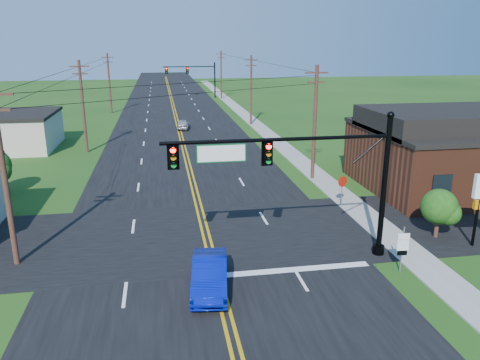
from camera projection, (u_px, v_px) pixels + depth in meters
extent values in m
cube|color=black|center=(176.00, 124.00, 62.71)|extent=(16.00, 220.00, 0.04)
cube|color=black|center=(203.00, 235.00, 26.80)|extent=(70.00, 10.00, 0.04)
cube|color=gray|center=(270.00, 136.00, 54.95)|extent=(2.00, 160.00, 0.08)
cylinder|color=black|center=(384.00, 189.00, 23.43)|extent=(0.28, 0.28, 7.20)
cylinder|color=black|center=(378.00, 250.00, 24.38)|extent=(0.60, 0.60, 0.50)
sphere|color=black|center=(391.00, 115.00, 22.37)|extent=(0.36, 0.36, 0.36)
cylinder|color=black|center=(279.00, 140.00, 21.77)|extent=(11.00, 0.18, 0.18)
cube|color=#04561E|center=(221.00, 153.00, 21.49)|extent=(2.30, 0.06, 0.85)
cylinder|color=black|center=(215.00, 79.00, 91.45)|extent=(0.28, 0.28, 7.20)
cylinder|color=black|center=(215.00, 96.00, 92.41)|extent=(0.60, 0.60, 0.50)
sphere|color=black|center=(215.00, 60.00, 90.40)|extent=(0.36, 0.36, 0.36)
cylinder|color=black|center=(189.00, 67.00, 89.96)|extent=(10.00, 0.18, 0.18)
cube|color=#04561E|center=(172.00, 70.00, 89.60)|extent=(2.30, 0.06, 0.85)
cube|color=#562818|center=(460.00, 159.00, 35.09)|extent=(14.00, 11.00, 4.40)
cube|color=black|center=(465.00, 128.00, 34.42)|extent=(14.20, 11.20, 0.30)
cylinder|color=#3A221A|center=(5.00, 178.00, 22.10)|extent=(0.28, 0.28, 9.00)
cylinder|color=#3A221A|center=(83.00, 107.00, 45.72)|extent=(0.28, 0.28, 9.00)
cube|color=#3A221A|center=(79.00, 66.00, 44.61)|extent=(1.80, 0.12, 0.12)
cube|color=#3A221A|center=(80.00, 74.00, 44.81)|extent=(1.40, 0.12, 0.12)
cylinder|color=#3A221A|center=(109.00, 84.00, 71.23)|extent=(0.28, 0.28, 9.00)
cube|color=#3A221A|center=(107.00, 57.00, 70.12)|extent=(1.80, 0.12, 0.12)
cube|color=#3A221A|center=(108.00, 62.00, 70.32)|extent=(1.40, 0.12, 0.12)
cylinder|color=#3A221A|center=(315.00, 124.00, 36.56)|extent=(0.28, 0.28, 9.00)
cube|color=#3A221A|center=(317.00, 73.00, 35.45)|extent=(1.80, 0.12, 0.12)
cube|color=#3A221A|center=(317.00, 82.00, 35.65)|extent=(1.40, 0.12, 0.12)
cylinder|color=#3A221A|center=(251.00, 91.00, 61.13)|extent=(0.28, 0.28, 9.00)
cube|color=#3A221A|center=(251.00, 60.00, 60.02)|extent=(1.80, 0.12, 0.12)
cube|color=#3A221A|center=(251.00, 65.00, 60.21)|extent=(1.40, 0.12, 0.12)
cylinder|color=#3A221A|center=(221.00, 75.00, 89.47)|extent=(0.28, 0.28, 9.00)
cube|color=#3A221A|center=(221.00, 54.00, 88.36)|extent=(1.80, 0.12, 0.12)
cube|color=#3A221A|center=(221.00, 58.00, 88.56)|extent=(1.40, 0.12, 0.12)
cylinder|color=#3A221A|center=(364.00, 154.00, 42.36)|extent=(0.24, 0.24, 1.85)
sphere|color=#154410|center=(366.00, 135.00, 41.88)|extent=(3.00, 3.00, 3.00)
cylinder|color=#3A221A|center=(437.00, 227.00, 26.36)|extent=(0.24, 0.24, 1.32)
sphere|color=#154410|center=(439.00, 207.00, 26.02)|extent=(2.00, 2.00, 2.00)
imported|color=#0715A3|center=(210.00, 275.00, 20.74)|extent=(2.07, 4.55, 1.45)
imported|color=#B4B4B9|center=(183.00, 124.00, 58.99)|extent=(1.89, 3.80, 1.24)
cylinder|color=slate|center=(402.00, 250.00, 22.26)|extent=(0.08, 0.08, 2.33)
cube|color=white|center=(404.00, 237.00, 22.04)|extent=(0.58, 0.07, 0.32)
cube|color=white|center=(403.00, 245.00, 22.16)|extent=(0.58, 0.07, 0.58)
cube|color=black|center=(402.00, 253.00, 22.28)|extent=(0.48, 0.07, 0.23)
cylinder|color=slate|center=(342.00, 192.00, 31.17)|extent=(0.09, 0.09, 2.03)
cylinder|color=#A21809|center=(343.00, 182.00, 30.92)|extent=(0.73, 0.32, 0.77)
cylinder|color=black|center=(477.00, 212.00, 24.87)|extent=(0.17, 0.17, 3.94)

